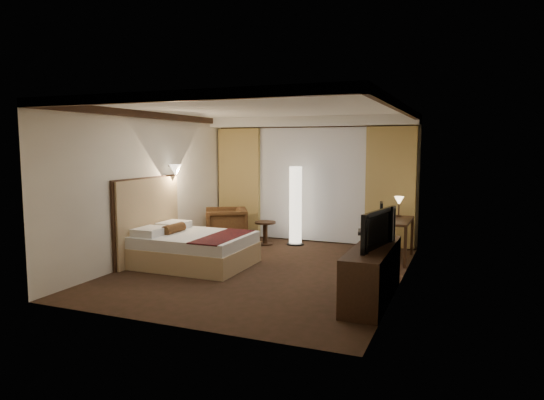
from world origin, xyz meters
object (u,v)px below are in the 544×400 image
at_px(side_table, 265,233).
at_px(floor_lamp, 295,206).
at_px(armchair, 226,225).
at_px(dresser, 372,274).
at_px(office_chair, 370,230).
at_px(desk, 395,240).
at_px(television, 371,223).
at_px(bed, 195,250).

xyz_separation_m(side_table, floor_lamp, (0.59, 0.23, 0.59)).
bearing_deg(floor_lamp, armchair, -157.09).
bearing_deg(armchair, dresser, 24.80).
relative_size(side_table, office_chair, 0.47).
height_order(side_table, desk, desk).
distance_m(armchair, side_table, 0.85).
bearing_deg(television, office_chair, 21.97).
xyz_separation_m(dresser, television, (-0.03, 0.00, 0.69)).
height_order(desk, office_chair, office_chair).
bearing_deg(floor_lamp, television, -55.17).
bearing_deg(bed, side_table, 77.92).
bearing_deg(television, desk, 11.61).
distance_m(bed, desk, 3.64).
height_order(side_table, office_chair, office_chair).
relative_size(bed, floor_lamp, 1.14).
bearing_deg(bed, floor_lamp, 65.96).
distance_m(armchair, television, 4.39).
xyz_separation_m(office_chair, dresser, (0.50, -2.46, -0.16)).
distance_m(side_table, television, 4.07).
height_order(bed, television, television).
relative_size(floor_lamp, office_chair, 1.58).
xyz_separation_m(floor_lamp, office_chair, (1.70, -0.65, -0.31)).
height_order(dresser, television, television).
relative_size(armchair, desk, 0.75).
height_order(floor_lamp, desk, floor_lamp).
bearing_deg(floor_lamp, desk, -15.72).
height_order(floor_lamp, dresser, floor_lamp).
relative_size(floor_lamp, dresser, 0.88).
xyz_separation_m(bed, office_chair, (2.74, 1.69, 0.25)).
relative_size(armchair, office_chair, 0.82).
height_order(bed, side_table, bed).
height_order(armchair, office_chair, office_chair).
xyz_separation_m(armchair, desk, (3.50, -0.03, -0.06)).
distance_m(side_table, floor_lamp, 0.87).
xyz_separation_m(desk, television, (0.02, -2.51, 0.68)).
height_order(bed, desk, desk).
relative_size(desk, dresser, 0.61).
xyz_separation_m(side_table, dresser, (2.79, -2.88, 0.12)).
bearing_deg(desk, floor_lamp, 164.28).
distance_m(floor_lamp, desk, 2.28).
bearing_deg(office_chair, dresser, -89.28).
height_order(bed, office_chair, office_chair).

